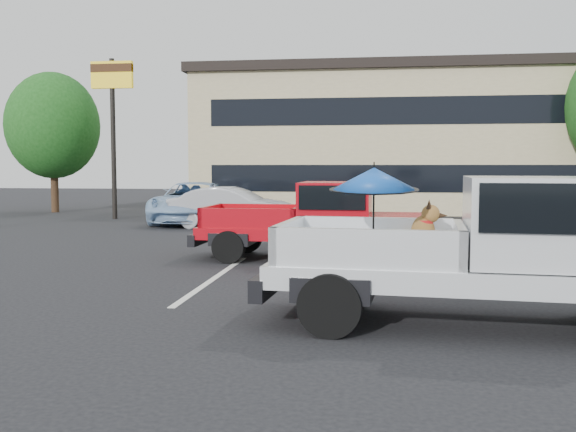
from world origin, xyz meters
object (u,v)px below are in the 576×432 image
at_px(silver_sedan, 232,208).
at_px(blue_suv, 193,202).
at_px(silver_pickup, 515,244).
at_px(tree_left, 53,126).
at_px(tree_back, 503,117).
at_px(motel_sign, 112,95).
at_px(red_pickup, 329,217).

height_order(silver_sedan, blue_suv, blue_suv).
xyz_separation_m(silver_pickup, blue_suv, (-8.15, 13.80, -0.34)).
distance_m(tree_left, tree_back, 21.20).
bearing_deg(silver_pickup, motel_sign, 132.03).
height_order(tree_left, silver_sedan, tree_left).
relative_size(silver_pickup, red_pickup, 1.14).
bearing_deg(blue_suv, silver_pickup, -63.49).
bearing_deg(tree_back, tree_left, -160.71).
bearing_deg(silver_pickup, silver_sedan, 122.08).
relative_size(tree_back, silver_pickup, 1.22).
relative_size(motel_sign, silver_sedan, 1.49).
bearing_deg(silver_pickup, tree_left, 135.23).
xyz_separation_m(silver_sedan, blue_suv, (-1.82, 1.77, 0.05)).
relative_size(silver_pickup, blue_suv, 1.13).
height_order(tree_back, silver_pickup, tree_back).
height_order(motel_sign, silver_sedan, motel_sign).
bearing_deg(silver_sedan, tree_back, -34.33).
relative_size(tree_left, blue_suv, 1.17).
height_order(motel_sign, tree_back, tree_back).
relative_size(tree_left, red_pickup, 1.18).
bearing_deg(motel_sign, blue_suv, -18.64).
relative_size(motel_sign, silver_pickup, 1.03).
xyz_separation_m(motel_sign, red_pickup, (8.85, -9.51, -3.74)).
bearing_deg(tree_left, red_pickup, -44.23).
height_order(motel_sign, silver_pickup, motel_sign).
relative_size(motel_sign, blue_suv, 1.16).
relative_size(motel_sign, red_pickup, 1.17).
bearing_deg(red_pickup, motel_sign, 134.63).
relative_size(red_pickup, silver_sedan, 1.27).
bearing_deg(motel_sign, silver_pickup, -52.28).
bearing_deg(silver_pickup, red_pickup, 120.82).
bearing_deg(silver_sedan, silver_pickup, -146.77).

